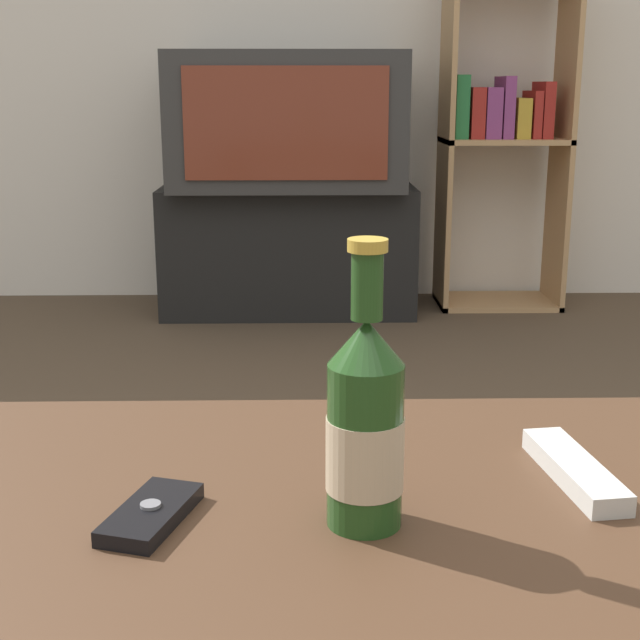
# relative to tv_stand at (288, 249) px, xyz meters

# --- Properties ---
(coffee_table) EXTENTS (1.00, 0.66, 0.50)m
(coffee_table) POSITION_rel_tv_stand_xyz_m (0.07, -2.74, 0.17)
(coffee_table) COLOR #422B1C
(coffee_table) RESTS_ON ground_plane
(tv_stand) EXTENTS (0.96, 0.42, 0.48)m
(tv_stand) POSITION_rel_tv_stand_xyz_m (0.00, 0.00, 0.00)
(tv_stand) COLOR black
(tv_stand) RESTS_ON ground_plane
(television) EXTENTS (0.85, 0.60, 0.49)m
(television) POSITION_rel_tv_stand_xyz_m (0.00, -0.00, 0.49)
(television) COLOR #2D2D2D
(television) RESTS_ON tv_stand
(bookshelf) EXTENTS (0.47, 0.30, 1.30)m
(bookshelf) POSITION_rel_tv_stand_xyz_m (0.82, 0.07, 0.45)
(bookshelf) COLOR tan
(bookshelf) RESTS_ON ground_plane
(beer_bottle) EXTENTS (0.07, 0.07, 0.25)m
(beer_bottle) POSITION_rel_tv_stand_xyz_m (0.11, -2.72, 0.34)
(beer_bottle) COLOR #1E4219
(beer_bottle) RESTS_ON coffee_table
(cell_phone) EXTENTS (0.08, 0.12, 0.02)m
(cell_phone) POSITION_rel_tv_stand_xyz_m (-0.08, -2.71, 0.26)
(cell_phone) COLOR black
(cell_phone) RESTS_ON coffee_table
(remote_control) EXTENTS (0.06, 0.17, 0.02)m
(remote_control) POSITION_rel_tv_stand_xyz_m (0.31, -2.64, 0.26)
(remote_control) COLOR beige
(remote_control) RESTS_ON coffee_table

